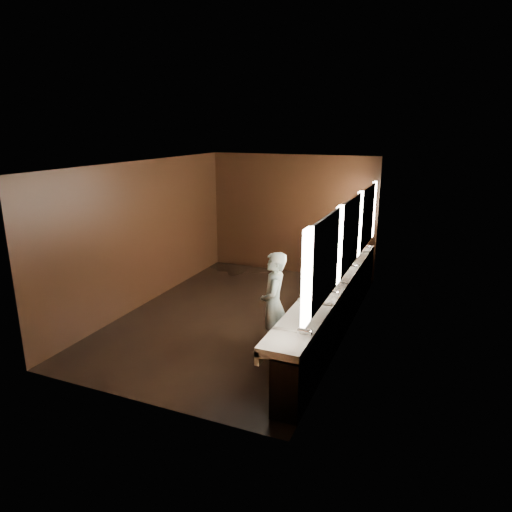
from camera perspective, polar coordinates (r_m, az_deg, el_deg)
The scene contains 10 objects.
floor at distance 8.59m, azimuth -2.13°, elevation -7.49°, with size 6.00×6.00×0.00m, color black.
ceiling at distance 7.91m, azimuth -2.34°, elevation 11.48°, with size 4.00×6.00×0.02m, color #2D2D2B.
wall_back at distance 10.87m, azimuth 4.45°, elevation 5.18°, with size 4.00×0.02×2.80m, color black.
wall_front at distance 5.69m, azimuth -15.10°, elevation -5.32°, with size 4.00×0.02×2.80m, color black.
wall_left at distance 9.14m, azimuth -13.70°, elevation 2.74°, with size 0.02×6.00×2.80m, color black.
wall_right at distance 7.54m, azimuth 11.69°, elevation 0.13°, with size 0.02×6.00×2.80m, color black.
sink_counter at distance 7.87m, azimuth 9.84°, elevation -6.07°, with size 0.55×5.40×1.01m.
mirror_band at distance 7.46m, azimuth 11.69°, elevation 2.73°, with size 0.06×5.03×1.15m.
person at distance 6.94m, azimuth 2.21°, elevation -6.04°, with size 0.59×0.39×1.63m, color #9CD6E8.
trash_bin at distance 6.67m, azimuth 4.83°, elevation -12.05°, with size 0.37×0.37×0.57m, color black.
Camera 1 is at (3.33, -7.15, 3.40)m, focal length 32.00 mm.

